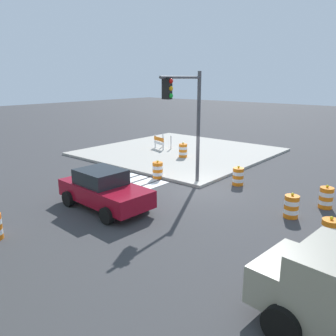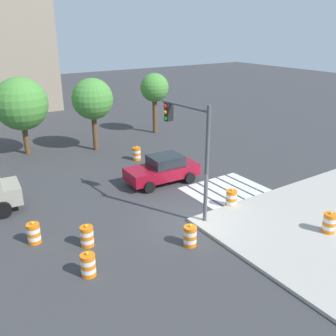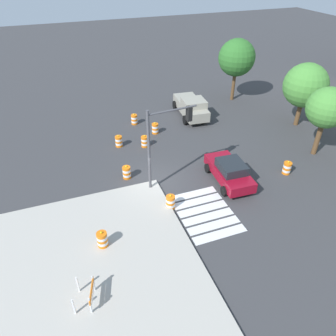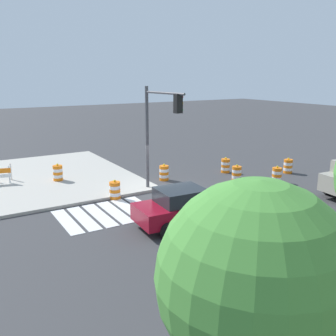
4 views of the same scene
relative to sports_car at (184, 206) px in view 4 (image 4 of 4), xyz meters
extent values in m
plane|color=#38383A|center=(-1.65, -4.68, -0.81)|extent=(120.00, 120.00, 0.00)
cube|color=#ADA89E|center=(4.35, -10.68, -0.74)|extent=(12.00, 12.00, 0.15)
cube|color=silver|center=(0.48, -2.88, -0.80)|extent=(0.60, 3.20, 0.02)
cube|color=silver|center=(1.23, -2.88, -0.80)|extent=(0.60, 3.20, 0.02)
cube|color=silver|center=(1.98, -2.88, -0.80)|extent=(0.60, 3.20, 0.02)
cube|color=silver|center=(2.73, -2.88, -0.80)|extent=(0.60, 3.20, 0.02)
cube|color=silver|center=(3.48, -2.88, -0.80)|extent=(0.60, 3.20, 0.02)
cube|color=silver|center=(4.23, -2.88, -0.80)|extent=(0.60, 3.20, 0.02)
cube|color=maroon|center=(-0.06, 0.00, -0.13)|extent=(4.39, 2.07, 0.70)
cube|color=#1E2328|center=(0.19, -0.01, 0.52)|extent=(1.99, 1.70, 0.60)
cylinder|color=black|center=(-1.46, -0.87, -0.48)|extent=(0.67, 0.28, 0.66)
cylinder|color=black|center=(-1.35, 1.03, -0.48)|extent=(0.67, 0.28, 0.66)
cylinder|color=black|center=(1.24, -1.02, -0.48)|extent=(0.67, 0.28, 0.66)
cylinder|color=black|center=(1.34, 0.88, -0.48)|extent=(0.67, 0.28, 0.66)
cylinder|color=black|center=(-8.89, 0.55, -0.39)|extent=(0.86, 0.37, 0.84)
cylinder|color=orange|center=(-8.24, -2.55, -0.72)|extent=(0.56, 0.56, 0.18)
cylinder|color=white|center=(-8.24, -2.55, -0.54)|extent=(0.56, 0.56, 0.18)
cylinder|color=orange|center=(-8.24, -2.55, -0.36)|extent=(0.56, 0.56, 0.18)
cylinder|color=white|center=(-8.24, -2.55, -0.18)|extent=(0.56, 0.56, 0.18)
cylinder|color=orange|center=(-8.24, -2.55, 0.00)|extent=(0.56, 0.56, 0.18)
sphere|color=yellow|center=(-8.24, -2.55, 0.15)|extent=(0.12, 0.12, 0.12)
cylinder|color=orange|center=(-10.55, -3.77, -0.72)|extent=(0.56, 0.56, 0.18)
cylinder|color=white|center=(-10.55, -3.77, -0.54)|extent=(0.56, 0.56, 0.18)
cylinder|color=orange|center=(-10.55, -3.77, -0.36)|extent=(0.56, 0.56, 0.18)
cylinder|color=white|center=(-10.55, -3.77, -0.18)|extent=(0.56, 0.56, 0.18)
cylinder|color=orange|center=(-10.55, -3.77, 0.00)|extent=(0.56, 0.56, 0.18)
sphere|color=yellow|center=(-10.55, -3.77, 0.15)|extent=(0.12, 0.12, 0.12)
cylinder|color=orange|center=(-7.17, -5.97, -0.72)|extent=(0.56, 0.56, 0.18)
cylinder|color=white|center=(-7.17, -5.97, -0.54)|extent=(0.56, 0.56, 0.18)
cylinder|color=orange|center=(-7.17, -5.97, -0.36)|extent=(0.56, 0.56, 0.18)
cylinder|color=white|center=(-7.17, -5.97, -0.18)|extent=(0.56, 0.56, 0.18)
cylinder|color=orange|center=(-7.17, -5.97, 0.00)|extent=(0.56, 0.56, 0.18)
sphere|color=yellow|center=(-7.17, -5.97, 0.15)|extent=(0.12, 0.12, 0.12)
cylinder|color=orange|center=(-6.43, -4.04, -0.72)|extent=(0.56, 0.56, 0.18)
cylinder|color=white|center=(-6.43, -4.04, -0.54)|extent=(0.56, 0.56, 0.18)
cylinder|color=orange|center=(-6.43, -4.04, -0.36)|extent=(0.56, 0.56, 0.18)
cylinder|color=white|center=(-6.43, -4.04, -0.18)|extent=(0.56, 0.56, 0.18)
cylinder|color=orange|center=(-6.43, -4.04, 0.00)|extent=(0.56, 0.56, 0.18)
sphere|color=yellow|center=(-6.43, -4.04, 0.15)|extent=(0.12, 0.12, 0.12)
cylinder|color=orange|center=(0.61, 4.30, -0.72)|extent=(0.56, 0.56, 0.18)
cylinder|color=white|center=(0.61, 4.30, -0.54)|extent=(0.56, 0.56, 0.18)
cylinder|color=orange|center=(0.61, 4.30, -0.36)|extent=(0.56, 0.56, 0.18)
cylinder|color=white|center=(0.61, 4.30, -0.18)|extent=(0.56, 0.56, 0.18)
cylinder|color=orange|center=(0.61, 4.30, 0.00)|extent=(0.56, 0.56, 0.18)
sphere|color=yellow|center=(0.61, 4.30, 0.15)|extent=(0.12, 0.12, 0.12)
cylinder|color=orange|center=(1.17, -4.69, -0.72)|extent=(0.56, 0.56, 0.18)
cylinder|color=white|center=(1.17, -4.69, -0.54)|extent=(0.56, 0.56, 0.18)
cylinder|color=orange|center=(1.17, -4.69, -0.36)|extent=(0.56, 0.56, 0.18)
cylinder|color=white|center=(1.17, -4.69, -0.18)|extent=(0.56, 0.56, 0.18)
cylinder|color=orange|center=(1.17, -4.69, 0.00)|extent=(0.56, 0.56, 0.18)
sphere|color=yellow|center=(1.17, -4.69, 0.15)|extent=(0.12, 0.12, 0.12)
cylinder|color=orange|center=(-2.78, -6.44, -0.72)|extent=(0.56, 0.56, 0.18)
cylinder|color=white|center=(-2.78, -6.44, -0.54)|extent=(0.56, 0.56, 0.18)
cylinder|color=orange|center=(-2.78, -6.44, -0.36)|extent=(0.56, 0.56, 0.18)
cylinder|color=white|center=(-2.78, -6.44, -0.18)|extent=(0.56, 0.56, 0.18)
cylinder|color=orange|center=(-2.78, -6.44, 0.00)|extent=(0.56, 0.56, 0.18)
sphere|color=yellow|center=(-2.78, -6.44, 0.15)|extent=(0.12, 0.12, 0.12)
cylinder|color=orange|center=(2.87, -9.17, -0.57)|extent=(0.56, 0.56, 0.18)
cylinder|color=white|center=(2.87, -9.17, -0.39)|extent=(0.56, 0.56, 0.18)
cylinder|color=orange|center=(2.87, -9.17, -0.21)|extent=(0.56, 0.56, 0.18)
cylinder|color=white|center=(2.87, -9.17, -0.03)|extent=(0.56, 0.56, 0.18)
cylinder|color=orange|center=(2.87, -9.17, 0.15)|extent=(0.56, 0.56, 0.18)
sphere|color=yellow|center=(2.87, -9.17, 0.30)|extent=(0.12, 0.12, 0.12)
cube|color=silver|center=(5.41, -10.05, -0.16)|extent=(0.09, 0.09, 1.00)
cube|color=silver|center=(5.22, -10.73, -0.16)|extent=(0.09, 0.09, 1.00)
cylinder|color=#4C4C51|center=(-1.05, -5.28, 2.09)|extent=(0.18, 0.18, 5.50)
cylinder|color=#4C4C51|center=(-1.19, -3.68, 4.54)|extent=(0.40, 3.20, 0.12)
cube|color=black|center=(-1.29, -2.57, 4.09)|extent=(0.38, 0.31, 0.90)
sphere|color=red|center=(-1.48, -2.59, 4.39)|extent=(0.20, 0.20, 0.20)
sphere|color=#F2A514|center=(-1.48, -2.59, 4.09)|extent=(0.20, 0.20, 0.20)
sphere|color=green|center=(-1.48, -2.59, 3.79)|extent=(0.20, 0.20, 0.20)
sphere|color=#478C38|center=(5.42, 9.65, 3.09)|extent=(2.38, 2.38, 2.38)
camera|label=1|loc=(-10.67, 8.55, 4.49)|focal=36.08mm
camera|label=2|loc=(-11.14, -17.34, 7.98)|focal=39.90mm
camera|label=3|loc=(14.88, -9.92, 12.41)|focal=33.92mm
camera|label=4|loc=(8.35, 12.53, 5.41)|focal=40.24mm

